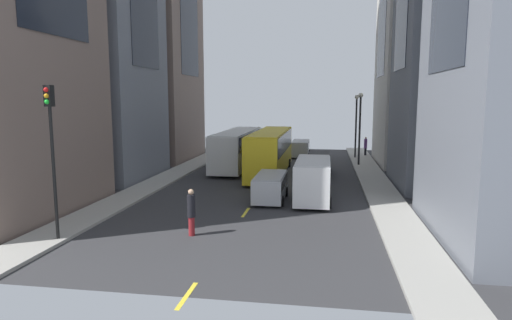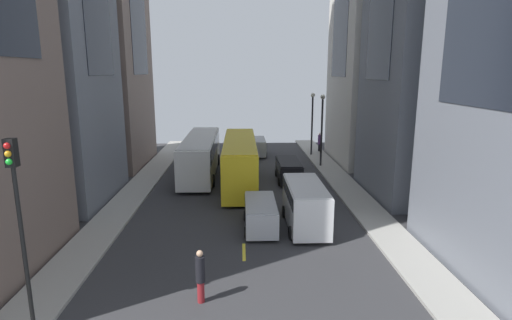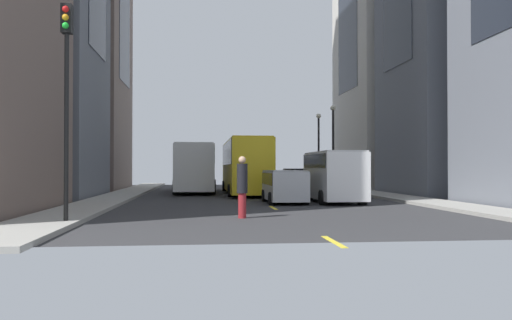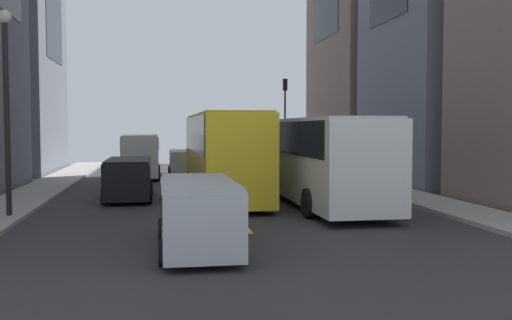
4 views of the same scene
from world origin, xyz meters
TOP-DOWN VIEW (x-y plane):
  - ground_plane at (0.00, 0.00)m, footprint 42.24×42.24m
  - sidewalk_west at (-8.00, 0.00)m, footprint 2.25×44.00m
  - sidewalk_east at (8.00, 0.00)m, footprint 2.25×44.00m
  - lane_stripe_0 at (0.00, -21.00)m, footprint 0.16×2.00m
  - lane_stripe_1 at (0.00, -10.50)m, footprint 0.16×2.00m
  - lane_stripe_2 at (0.00, 0.00)m, footprint 0.16×2.00m
  - lane_stripe_3 at (0.00, 10.50)m, footprint 0.16×2.00m
  - lane_stripe_4 at (0.00, 21.00)m, footprint 0.16×2.00m
  - city_bus_white at (-3.60, 5.19)m, footprint 2.80×12.46m
  - streetcar_yellow at (-0.21, 2.25)m, footprint 2.70×12.77m
  - delivery_van_white at (3.56, -7.28)m, footprint 2.25×5.46m
  - car_black_0 at (3.79, 2.93)m, footprint 1.96×4.70m
  - car_silver_1 at (0.98, -7.42)m, footprint 1.91×4.29m
  - car_silver_2 at (1.63, 13.62)m, footprint 1.91×4.49m
  - pedestrian_walking_far at (-1.72, -14.94)m, footprint 0.38×0.38m
  - pedestrian_crossing_mid at (8.58, 14.77)m, footprint 0.34×0.34m
  - traffic_light_near_corner at (-7.27, -16.71)m, footprint 0.32×0.44m
  - streetlamp_near at (7.37, 12.90)m, footprint 0.44×0.44m
  - streetlamp_far at (7.37, 7.73)m, footprint 0.44×0.44m

SIDE VIEW (x-z plane):
  - ground_plane at x=0.00m, z-range 0.00..0.00m
  - lane_stripe_0 at x=0.00m, z-range 0.00..0.01m
  - lane_stripe_1 at x=0.00m, z-range 0.00..0.01m
  - lane_stripe_2 at x=0.00m, z-range 0.00..0.01m
  - lane_stripe_3 at x=0.00m, z-range 0.00..0.01m
  - lane_stripe_4 at x=0.00m, z-range 0.00..0.01m
  - sidewalk_west at x=-8.00m, z-range 0.00..0.15m
  - sidewalk_east at x=8.00m, z-range 0.00..0.15m
  - car_silver_1 at x=0.98m, z-range 0.15..1.78m
  - car_black_0 at x=3.79m, z-range 0.15..1.85m
  - car_silver_2 at x=1.63m, z-range 0.16..1.90m
  - pedestrian_walking_far at x=-1.72m, z-range 0.07..2.25m
  - pedestrian_crossing_mid at x=8.58m, z-range 0.21..2.20m
  - delivery_van_white at x=3.56m, z-range 0.22..2.80m
  - city_bus_white at x=-3.60m, z-range 0.33..3.69m
  - streetcar_yellow at x=-0.21m, z-range 0.33..3.92m
  - streetlamp_near at x=7.37m, z-range 0.92..7.42m
  - streetlamp_far at x=7.37m, z-range 0.93..7.55m
  - traffic_light_near_corner at x=-7.27m, z-range 1.39..8.05m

